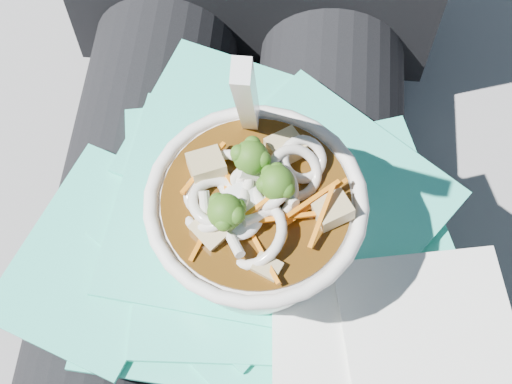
# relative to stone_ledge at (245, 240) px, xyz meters

# --- Properties ---
(stone_ledge) EXTENTS (1.02, 0.54, 0.43)m
(stone_ledge) POSITION_rel_stone_ledge_xyz_m (0.00, 0.00, 0.00)
(stone_ledge) COLOR slate
(stone_ledge) RESTS_ON ground
(lap) EXTENTS (0.30, 0.48, 0.14)m
(lap) POSITION_rel_stone_ledge_xyz_m (0.00, -0.15, 0.28)
(lap) COLOR black
(lap) RESTS_ON stone_ledge
(person_body) EXTENTS (0.34, 0.94, 0.97)m
(person_body) POSITION_rel_stone_ledge_xyz_m (0.00, -0.06, 0.31)
(person_body) COLOR black
(person_body) RESTS_ON ground
(plastic_bag) EXTENTS (0.34, 0.31, 0.02)m
(plastic_bag) POSITION_rel_stone_ledge_xyz_m (0.02, -0.14, 0.36)
(plastic_bag) COLOR #33D6B6
(plastic_bag) RESTS_ON lap
(napkins) EXTENTS (0.17, 0.17, 0.01)m
(napkins) POSITION_rel_stone_ledge_xyz_m (0.13, -0.23, 0.37)
(napkins) COLOR white
(napkins) RESTS_ON plastic_bag
(udon_bowl) EXTENTS (0.17, 0.17, 0.19)m
(udon_bowl) POSITION_rel_stone_ledge_xyz_m (0.03, -0.16, 0.42)
(udon_bowl) COLOR white
(udon_bowl) RESTS_ON plastic_bag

